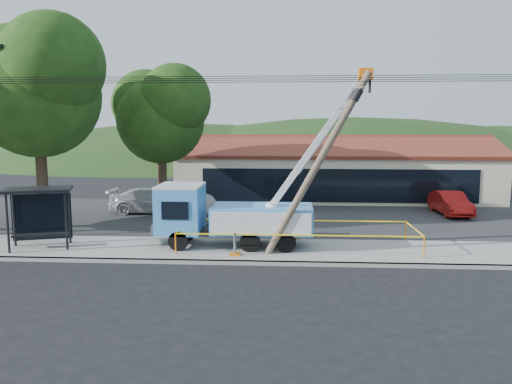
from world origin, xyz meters
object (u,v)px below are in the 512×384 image
object	(u,v)px
bus_shelter	(39,204)
car_red	(450,216)
utility_truck	(230,214)
car_silver	(202,222)
car_white	(153,214)
leaning_pole	(322,155)

from	to	relation	value
bus_shelter	car_red	world-z (taller)	bus_shelter
utility_truck	car_red	world-z (taller)	utility_truck
car_silver	utility_truck	bearing A→B (deg)	-96.01
car_silver	car_white	bearing A→B (deg)	121.33
utility_truck	car_white	size ratio (longest dim) A/B	1.79
bus_shelter	car_silver	bearing A→B (deg)	30.51
car_silver	leaning_pole	bearing A→B (deg)	-76.37
car_silver	car_red	xyz separation A→B (m)	(14.50, 2.63, 0.00)
leaning_pole	car_white	world-z (taller)	leaning_pole
leaning_pole	utility_truck	bearing A→B (deg)	162.70
utility_truck	car_white	bearing A→B (deg)	125.05
bus_shelter	car_red	bearing A→B (deg)	6.33
leaning_pole	car_silver	distance (m)	10.38
car_red	bus_shelter	bearing A→B (deg)	-158.08
utility_truck	car_silver	bearing A→B (deg)	110.97
car_white	bus_shelter	bearing A→B (deg)	163.22
car_red	car_white	world-z (taller)	car_white
leaning_pole	car_red	world-z (taller)	leaning_pole
leaning_pole	car_red	bearing A→B (deg)	49.74
utility_truck	bus_shelter	xyz separation A→B (m)	(-8.17, -0.72, 0.48)
utility_truck	car_white	world-z (taller)	utility_truck
utility_truck	leaning_pole	distance (m)	4.84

